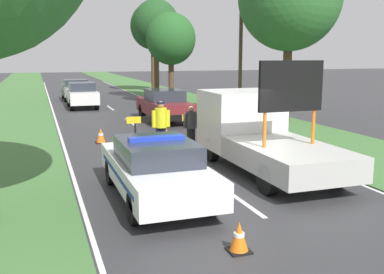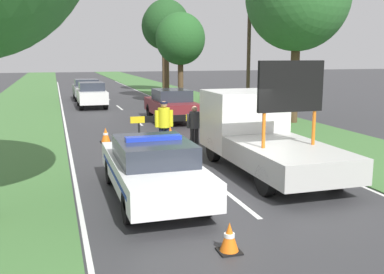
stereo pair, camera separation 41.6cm
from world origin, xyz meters
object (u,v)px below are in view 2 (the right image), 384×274
at_px(traffic_cone_behind_barrier, 170,134).
at_px(utility_pole, 249,35).
at_px(work_truck, 259,132).
at_px(pedestrian_civilian, 194,124).
at_px(roadside_tree_near_left, 166,25).
at_px(traffic_cone_near_police, 229,238).
at_px(roadside_tree_mid_right, 164,26).
at_px(police_car, 153,167).
at_px(traffic_cone_centre_front, 182,158).
at_px(queued_car_wagon_maroon, 171,105).
at_px(queued_car_van_white, 92,95).
at_px(traffic_cone_near_truck, 169,140).
at_px(road_barrier, 172,120).
at_px(queued_car_suv_grey, 87,89).
at_px(roadside_tree_near_right, 180,39).
at_px(police_officer, 164,122).
at_px(traffic_cone_lane_edge, 106,135).

distance_m(traffic_cone_behind_barrier, utility_pole, 9.60).
distance_m(work_truck, pedestrian_civilian, 3.16).
bearing_deg(roadside_tree_near_left, traffic_cone_near_police, -101.62).
height_order(roadside_tree_near_left, roadside_tree_mid_right, roadside_tree_mid_right).
bearing_deg(police_car, traffic_cone_near_police, -82.71).
relative_size(police_car, work_truck, 0.83).
xyz_separation_m(traffic_cone_near_police, traffic_cone_centre_front, (0.81, 5.81, 0.06)).
height_order(queued_car_wagon_maroon, roadside_tree_mid_right, roadside_tree_mid_right).
bearing_deg(queued_car_wagon_maroon, queued_car_van_white, -64.80).
bearing_deg(queued_car_wagon_maroon, roadside_tree_near_left, -102.77).
distance_m(traffic_cone_near_truck, roadside_tree_mid_right, 26.04).
relative_size(road_barrier, queued_car_suv_grey, 0.74).
distance_m(traffic_cone_near_truck, roadside_tree_near_right, 15.70).
distance_m(road_barrier, traffic_cone_near_police, 9.19).
distance_m(traffic_cone_near_police, roadside_tree_near_left, 27.66).
distance_m(road_barrier, queued_car_wagon_maroon, 6.41).
bearing_deg(traffic_cone_near_truck, utility_pole, 49.65).
xyz_separation_m(pedestrian_civilian, roadside_tree_near_left, (3.53, 18.39, 4.61)).
xyz_separation_m(police_officer, traffic_cone_behind_barrier, (0.68, 1.83, -0.75)).
bearing_deg(traffic_cone_near_police, roadside_tree_mid_right, 78.28).
height_order(pedestrian_civilian, traffic_cone_centre_front, pedestrian_civilian).
bearing_deg(pedestrian_civilian, traffic_cone_behind_barrier, 76.24).
bearing_deg(police_officer, police_car, 62.01).
bearing_deg(police_officer, pedestrian_civilian, 176.12).
bearing_deg(traffic_cone_near_truck, traffic_cone_behind_barrier, 73.19).
distance_m(pedestrian_civilian, queued_car_suv_grey, 19.73).
height_order(roadside_tree_near_left, roadside_tree_near_right, roadside_tree_near_left).
bearing_deg(utility_pole, traffic_cone_lane_edge, -146.35).
bearing_deg(traffic_cone_near_truck, roadside_tree_near_left, 76.32).
relative_size(police_car, roadside_tree_near_right, 0.80).
relative_size(traffic_cone_near_truck, queued_car_wagon_maroon, 0.15).
bearing_deg(queued_car_wagon_maroon, police_officer, 73.73).
height_order(police_officer, queued_car_van_white, police_officer).
relative_size(traffic_cone_near_police, queued_car_van_white, 0.13).
height_order(police_officer, pedestrian_civilian, police_officer).
xyz_separation_m(traffic_cone_lane_edge, utility_pole, (8.44, 5.62, 4.11)).
bearing_deg(road_barrier, traffic_cone_lane_edge, 153.91).
height_order(traffic_cone_near_police, utility_pole, utility_pole).
xyz_separation_m(road_barrier, roadside_tree_near_right, (4.23, 14.01, 3.40)).
distance_m(pedestrian_civilian, traffic_cone_lane_edge, 3.74).
bearing_deg(utility_pole, roadside_tree_near_left, 101.02).
relative_size(pedestrian_civilian, traffic_cone_lane_edge, 2.71).
height_order(roadside_tree_mid_right, utility_pole, utility_pole).
xyz_separation_m(pedestrian_civilian, queued_car_wagon_maroon, (0.97, 7.07, -0.08)).
relative_size(police_car, traffic_cone_centre_front, 7.62).
bearing_deg(police_officer, queued_car_van_white, -96.36).
bearing_deg(police_officer, traffic_cone_centre_front, 78.75).
bearing_deg(traffic_cone_near_truck, queued_car_van_white, 96.40).
bearing_deg(police_car, queued_car_suv_grey, 86.36).
relative_size(work_truck, queued_car_suv_grey, 1.42).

